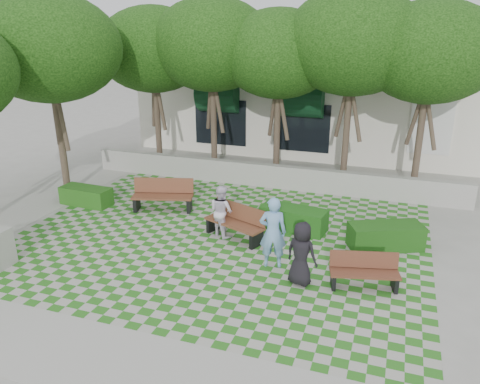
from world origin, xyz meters
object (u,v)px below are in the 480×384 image
at_px(hedge_east, 385,236).
at_px(person_white, 221,211).
at_px(bench_east, 364,272).
at_px(bench_mid, 236,223).
at_px(person_blue, 273,232).
at_px(hedge_west, 86,196).
at_px(person_dark, 301,254).
at_px(bench_west, 163,196).
at_px(hedge_midright, 293,219).

bearing_deg(hedge_east, person_white, -171.22).
height_order(bench_east, hedge_east, bench_east).
xyz_separation_m(bench_mid, hedge_east, (4.28, 0.75, -0.13)).
bearing_deg(person_blue, person_white, -48.04).
relative_size(bench_mid, hedge_west, 1.11).
bearing_deg(bench_east, hedge_west, 151.85).
relative_size(bench_east, person_white, 1.09).
relative_size(bench_east, bench_mid, 0.85).
bearing_deg(bench_east, person_dark, 178.69).
bearing_deg(bench_east, bench_west, 143.30).
distance_m(bench_east, person_dark, 1.58).
bearing_deg(hedge_east, bench_mid, -170.04).
distance_m(bench_mid, bench_west, 3.39).
bearing_deg(bench_mid, bench_east, -1.15).
height_order(hedge_midright, person_dark, person_dark).
bearing_deg(hedge_midright, person_blue, -89.96).
height_order(bench_east, person_white, person_white).
xyz_separation_m(person_blue, person_dark, (0.90, -0.63, -0.16)).
height_order(hedge_midright, person_blue, person_blue).
height_order(hedge_east, person_white, person_white).
bearing_deg(bench_west, person_blue, -45.98).
xyz_separation_m(bench_east, hedge_east, (0.39, 2.39, -0.06)).
height_order(hedge_midright, hedge_west, hedge_midright).
bearing_deg(bench_east, bench_mid, 143.24).
height_order(person_blue, person_dark, person_blue).
xyz_separation_m(hedge_west, person_white, (5.49, -0.85, 0.48)).
bearing_deg(hedge_west, bench_west, 8.98).
bearing_deg(hedge_midright, hedge_west, -177.74).
relative_size(bench_mid, person_white, 1.27).
bearing_deg(hedge_midright, bench_mid, -142.25).
bearing_deg(person_white, bench_east, -172.60).
bearing_deg(hedge_west, person_dark, -18.79).
xyz_separation_m(bench_east, hedge_west, (-9.84, 2.51, -0.10)).
relative_size(person_blue, person_white, 1.22).
height_order(bench_east, person_dark, person_dark).
xyz_separation_m(bench_mid, bench_west, (-3.12, 1.31, 0.03)).
bearing_deg(hedge_midright, person_dark, -74.02).
relative_size(bench_mid, person_blue, 1.05).
xyz_separation_m(bench_mid, hedge_midright, (1.50, 1.16, -0.13)).
bearing_deg(person_white, bench_west, 2.41).
bearing_deg(hedge_east, hedge_midright, 171.65).
xyz_separation_m(bench_east, person_dark, (-1.49, -0.33, 0.40)).
relative_size(person_dark, person_white, 1.02).
distance_m(bench_west, person_blue, 5.35).
height_order(bench_mid, hedge_west, bench_mid).
bearing_deg(hedge_east, person_blue, -143.02).
distance_m(hedge_midright, hedge_west, 7.46).
distance_m(bench_mid, hedge_east, 4.34).
bearing_deg(hedge_east, person_dark, -124.63).
xyz_separation_m(bench_mid, hedge_west, (-5.95, 0.86, -0.17)).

